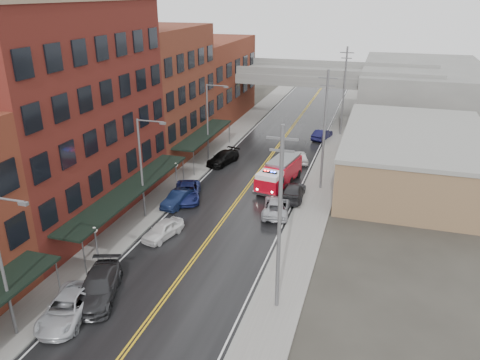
# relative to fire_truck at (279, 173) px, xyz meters

# --- Properties ---
(road) EXTENTS (11.00, 160.00, 0.02)m
(road) POSITION_rel_fire_truck_xyz_m (-2.97, -4.52, -1.44)
(road) COLOR black
(road) RESTS_ON ground
(sidewalk_left) EXTENTS (3.00, 160.00, 0.15)m
(sidewalk_left) POSITION_rel_fire_truck_xyz_m (-10.27, -4.52, -1.37)
(sidewalk_left) COLOR slate
(sidewalk_left) RESTS_ON ground
(sidewalk_right) EXTENTS (3.00, 160.00, 0.15)m
(sidewalk_right) POSITION_rel_fire_truck_xyz_m (4.33, -4.52, -1.37)
(sidewalk_right) COLOR slate
(sidewalk_right) RESTS_ON ground
(curb_left) EXTENTS (0.30, 160.00, 0.15)m
(curb_left) POSITION_rel_fire_truck_xyz_m (-8.62, -4.52, -1.37)
(curb_left) COLOR gray
(curb_left) RESTS_ON ground
(curb_right) EXTENTS (0.30, 160.00, 0.15)m
(curb_right) POSITION_rel_fire_truck_xyz_m (2.68, -4.52, -1.37)
(curb_right) COLOR gray
(curb_right) RESTS_ON ground
(brick_building_b) EXTENTS (9.00, 20.00, 18.00)m
(brick_building_b) POSITION_rel_fire_truck_xyz_m (-16.27, -11.52, 7.55)
(brick_building_b) COLOR maroon
(brick_building_b) RESTS_ON ground
(brick_building_c) EXTENTS (9.00, 15.00, 15.00)m
(brick_building_c) POSITION_rel_fire_truck_xyz_m (-16.27, 5.98, 6.05)
(brick_building_c) COLOR brown
(brick_building_c) RESTS_ON ground
(brick_building_far) EXTENTS (9.00, 20.00, 12.00)m
(brick_building_far) POSITION_rel_fire_truck_xyz_m (-16.27, 23.48, 4.55)
(brick_building_far) COLOR maroon
(brick_building_far) RESTS_ON ground
(tan_building) EXTENTS (14.00, 22.00, 5.00)m
(tan_building) POSITION_rel_fire_truck_xyz_m (13.03, 5.48, 1.05)
(tan_building) COLOR brown
(tan_building) RESTS_ON ground
(right_far_block) EXTENTS (18.00, 30.00, 8.00)m
(right_far_block) POSITION_rel_fire_truck_xyz_m (15.03, 35.48, 2.55)
(right_far_block) COLOR slate
(right_far_block) RESTS_ON ground
(awning_1) EXTENTS (2.60, 18.00, 3.09)m
(awning_1) POSITION_rel_fire_truck_xyz_m (-10.46, -11.52, 1.54)
(awning_1) COLOR black
(awning_1) RESTS_ON ground
(awning_2) EXTENTS (2.60, 13.00, 3.09)m
(awning_2) POSITION_rel_fire_truck_xyz_m (-10.46, 5.98, 1.54)
(awning_2) COLOR black
(awning_2) RESTS_ON ground
(globe_lamp_1) EXTENTS (0.44, 0.44, 3.12)m
(globe_lamp_1) POSITION_rel_fire_truck_xyz_m (-9.37, -18.52, 0.86)
(globe_lamp_1) COLOR #59595B
(globe_lamp_1) RESTS_ON ground
(globe_lamp_2) EXTENTS (0.44, 0.44, 3.12)m
(globe_lamp_2) POSITION_rel_fire_truck_xyz_m (-9.37, -4.52, 0.86)
(globe_lamp_2) COLOR #59595B
(globe_lamp_2) RESTS_ON ground
(street_lamp_0) EXTENTS (2.64, 0.22, 9.00)m
(street_lamp_0) POSITION_rel_fire_truck_xyz_m (-9.52, -26.52, 3.74)
(street_lamp_0) COLOR #59595B
(street_lamp_0) RESTS_ON ground
(street_lamp_1) EXTENTS (2.64, 0.22, 9.00)m
(street_lamp_1) POSITION_rel_fire_truck_xyz_m (-9.52, -10.52, 3.74)
(street_lamp_1) COLOR #59595B
(street_lamp_1) RESTS_ON ground
(street_lamp_2) EXTENTS (2.64, 0.22, 9.00)m
(street_lamp_2) POSITION_rel_fire_truck_xyz_m (-9.52, 5.48, 3.74)
(street_lamp_2) COLOR #59595B
(street_lamp_2) RESTS_ON ground
(utility_pole_0) EXTENTS (1.80, 0.24, 12.00)m
(utility_pole_0) POSITION_rel_fire_truck_xyz_m (4.23, -19.52, 4.86)
(utility_pole_0) COLOR #59595B
(utility_pole_0) RESTS_ON ground
(utility_pole_1) EXTENTS (1.80, 0.24, 12.00)m
(utility_pole_1) POSITION_rel_fire_truck_xyz_m (4.23, 0.48, 4.86)
(utility_pole_1) COLOR #59595B
(utility_pole_1) RESTS_ON ground
(utility_pole_2) EXTENTS (1.80, 0.24, 12.00)m
(utility_pole_2) POSITION_rel_fire_truck_xyz_m (4.23, 20.48, 4.86)
(utility_pole_2) COLOR #59595B
(utility_pole_2) RESTS_ON ground
(overpass) EXTENTS (40.00, 10.00, 7.50)m
(overpass) POSITION_rel_fire_truck_xyz_m (-2.97, 27.48, 4.54)
(overpass) COLOR slate
(overpass) RESTS_ON ground
(fire_truck) EXTENTS (3.89, 7.61, 2.67)m
(fire_truck) POSITION_rel_fire_truck_xyz_m (0.00, 0.00, 0.00)
(fire_truck) COLOR #B20818
(fire_truck) RESTS_ON ground
(parked_car_left_2) EXTENTS (3.49, 5.62, 1.45)m
(parked_car_left_2) POSITION_rel_fire_truck_xyz_m (-7.81, -24.32, -0.72)
(parked_car_left_2) COLOR #B5B8BD
(parked_car_left_2) RESTS_ON ground
(parked_car_left_3) EXTENTS (4.02, 6.11, 1.64)m
(parked_car_left_3) POSITION_rel_fire_truck_xyz_m (-7.11, -21.94, -0.63)
(parked_car_left_3) COLOR #262729
(parked_car_left_3) RESTS_ON ground
(parked_car_left_4) EXTENTS (2.58, 4.31, 1.37)m
(parked_car_left_4) POSITION_rel_fire_truck_xyz_m (-6.66, -13.32, -0.76)
(parked_car_left_4) COLOR white
(parked_car_left_4) RESTS_ON ground
(parked_car_left_5) EXTENTS (2.06, 4.40, 1.39)m
(parked_car_left_5) POSITION_rel_fire_truck_xyz_m (-7.97, -7.32, -0.75)
(parked_car_left_5) COLOR #0E1834
(parked_car_left_5) RESTS_ON ground
(parked_car_left_6) EXTENTS (4.02, 5.71, 1.45)m
(parked_car_left_6) POSITION_rel_fire_truck_xyz_m (-7.74, -5.72, -0.72)
(parked_car_left_6) COLOR navy
(parked_car_left_6) RESTS_ON ground
(parked_car_left_7) EXTENTS (3.20, 5.24, 1.42)m
(parked_car_left_7) POSITION_rel_fire_truck_xyz_m (-7.67, 4.68, -0.74)
(parked_car_left_7) COLOR black
(parked_car_left_7) RESTS_ON ground
(parked_car_right_0) EXTENTS (2.98, 5.29, 1.40)m
(parked_car_right_0) POSITION_rel_fire_truck_xyz_m (1.19, -6.32, -0.75)
(parked_car_right_0) COLOR #A8AAB1
(parked_car_right_0) RESTS_ON ground
(parked_car_right_1) EXTENTS (2.27, 5.10, 1.46)m
(parked_car_right_1) POSITION_rel_fire_truck_xyz_m (2.03, -2.65, -0.72)
(parked_car_right_1) COLOR #29292C
(parked_car_right_1) RESTS_ON ground
(parked_car_right_2) EXTENTS (2.79, 4.34, 1.38)m
(parked_car_right_2) POSITION_rel_fire_truck_xyz_m (0.80, 7.77, -0.76)
(parked_car_right_2) COLOR white
(parked_car_right_2) RESTS_ON ground
(parked_car_right_3) EXTENTS (2.50, 4.49, 1.40)m
(parked_car_right_3) POSITION_rel_fire_truck_xyz_m (2.03, 17.68, -0.75)
(parked_car_right_3) COLOR black
(parked_car_right_3) RESTS_ON ground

